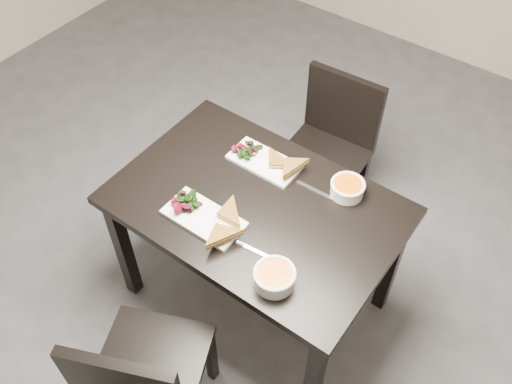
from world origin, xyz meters
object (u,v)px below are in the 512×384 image
plate_far (264,162)px  soup_bowl_far (348,188)px  plate_near (204,218)px  soup_bowl_near (274,277)px  chair_far (330,142)px  chair_near (143,376)px  table (256,217)px

plate_far → soup_bowl_far: 0.39m
plate_near → soup_bowl_near: soup_bowl_near is taller
chair_far → soup_bowl_near: size_ratio=5.27×
chair_far → soup_bowl_near: bearing=-74.7°
plate_near → plate_far: same height
chair_near → plate_near: bearing=81.2°
soup_bowl_near → soup_bowl_far: size_ratio=1.09×
table → plate_near: (-0.12, -0.20, 0.11)m
plate_near → soup_bowl_near: 0.41m
chair_near → soup_bowl_far: (0.25, 1.04, 0.30)m
chair_near → plate_far: bearing=74.5°
table → chair_near: size_ratio=1.41×
plate_near → table: bearing=58.5°
soup_bowl_near → plate_far: size_ratio=0.50×
plate_far → chair_near: bearing=-82.2°
chair_near → table: bearing=68.8°
plate_near → plate_far: bearing=88.0°
chair_near → chair_far: 1.53m
plate_near → soup_bowl_far: bearing=49.3°
plate_near → chair_far: bearing=86.1°
table → chair_far: size_ratio=1.41×
chair_near → soup_bowl_far: chair_near is taller
soup_bowl_far → chair_far: bearing=125.1°
chair_far → plate_far: chair_far is taller
chair_far → plate_far: 0.61m
soup_bowl_far → chair_near: bearing=-103.7°
table → plate_near: bearing=-121.5°
table → plate_far: plate_far is taller
table → chair_near: bearing=-87.9°
soup_bowl_near → chair_near: bearing=-117.2°
chair_near → soup_bowl_near: bearing=39.5°
chair_far → soup_bowl_far: chair_far is taller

